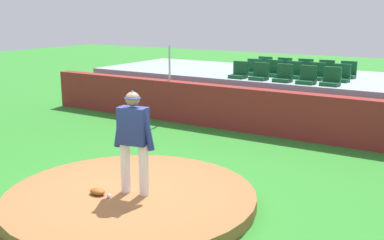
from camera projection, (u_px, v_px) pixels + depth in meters
name	position (u px, v px, depth m)	size (l,w,h in m)	color
ground_plane	(131.00, 204.00, 8.22)	(60.00, 60.00, 0.00)	#2A7B26
pitchers_mound	(131.00, 198.00, 8.20)	(4.37, 4.37, 0.22)	#925E35
pitcher	(134.00, 135.00, 7.90)	(0.78, 0.35, 1.81)	white
baseball	(109.00, 196.00, 7.92)	(0.07, 0.07, 0.07)	white
fielding_glove	(97.00, 191.00, 8.07)	(0.30, 0.20, 0.11)	brown
brick_barrier	(265.00, 112.00, 12.82)	(15.40, 0.40, 1.23)	maroon
fence_post_left	(170.00, 63.00, 14.19)	(0.06, 0.06, 1.08)	silver
bleacher_platform	(301.00, 95.00, 15.18)	(13.98, 4.34, 1.30)	#87939C
stadium_chair_0	(239.00, 73.00, 14.39)	(0.48, 0.44, 0.50)	#124D28
stadium_chair_1	(260.00, 74.00, 14.01)	(0.48, 0.44, 0.50)	#124D28
stadium_chair_2	(284.00, 76.00, 13.63)	(0.48, 0.44, 0.50)	#124D28
stadium_chair_3	(307.00, 78.00, 13.24)	(0.48, 0.44, 0.50)	#124D28
stadium_chair_4	(331.00, 80.00, 12.92)	(0.48, 0.44, 0.50)	#124D28
stadium_chair_5	(253.00, 70.00, 15.11)	(0.48, 0.44, 0.50)	#124D28
stadium_chair_6	(274.00, 71.00, 14.75)	(0.48, 0.44, 0.50)	#124D28
stadium_chair_7	(294.00, 73.00, 14.37)	(0.48, 0.44, 0.50)	#124D28
stadium_chair_8	(316.00, 74.00, 14.04)	(0.48, 0.44, 0.50)	#124D28
stadium_chair_9	(341.00, 76.00, 13.65)	(0.48, 0.44, 0.50)	#124D28
stadium_chair_10	(264.00, 67.00, 15.86)	(0.48, 0.44, 0.50)	#124D28
stadium_chair_11	(283.00, 68.00, 15.48)	(0.48, 0.44, 0.50)	#124D28
stadium_chair_12	(304.00, 70.00, 15.12)	(0.48, 0.44, 0.50)	#124D28
stadium_chair_13	(326.00, 71.00, 14.77)	(0.48, 0.44, 0.50)	#124D28
stadium_chair_14	(348.00, 73.00, 14.43)	(0.48, 0.44, 0.50)	#124D28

